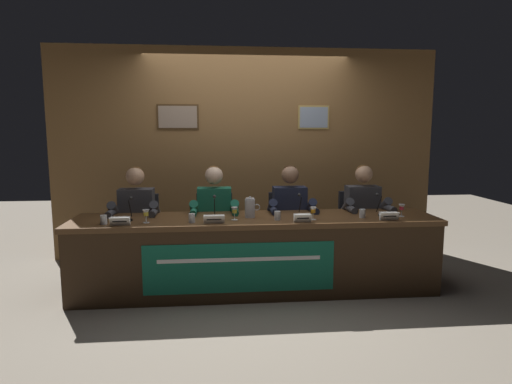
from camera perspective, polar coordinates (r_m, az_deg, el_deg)
name	(u,v)px	position (r m, az deg, el deg)	size (l,w,h in m)	color
ground_plane	(256,289)	(4.46, 0.00, -12.75)	(12.00, 12.00, 0.00)	gray
wall_back_panelled	(246,154)	(5.45, -1.28, 5.08)	(4.78, 0.14, 2.60)	brown
conference_table	(257,243)	(4.20, 0.09, -6.76)	(3.58, 0.74, 0.75)	brown
chair_far_left	(140,237)	(4.91, -15.13, -5.78)	(0.44, 0.44, 0.90)	black
panelist_far_left	(136,216)	(4.66, -15.66, -3.07)	(0.51, 0.48, 1.22)	black
nameplate_far_left	(120,221)	(4.06, -17.57, -3.71)	(0.18, 0.06, 0.08)	white
juice_glass_far_left	(146,214)	(4.10, -14.36, -2.80)	(0.06, 0.06, 0.12)	white
water_cup_far_left	(104,220)	(4.16, -19.52, -3.53)	(0.06, 0.06, 0.08)	silver
microphone_far_left	(130,212)	(4.27, -16.37, -2.61)	(0.06, 0.17, 0.22)	black
chair_center_left	(215,235)	(4.84, -5.48, -5.74)	(0.44, 0.44, 0.90)	black
panelist_center_left	(214,214)	(4.59, -5.52, -2.98)	(0.51, 0.48, 1.22)	black
nameplate_center_left	(214,219)	(3.97, -5.58, -3.60)	(0.19, 0.06, 0.08)	white
juice_glass_center_left	(234,211)	(4.11, -2.88, -2.54)	(0.06, 0.06, 0.12)	white
water_cup_center_left	(192,219)	(4.04, -8.50, -3.50)	(0.06, 0.06, 0.08)	silver
microphone_center_left	(215,211)	(4.21, -5.51, -2.46)	(0.06, 0.17, 0.22)	black
chair_center_right	(287,234)	(4.91, 4.18, -5.54)	(0.44, 0.44, 0.90)	black
panelist_center_right	(291,213)	(4.66, 4.62, -2.80)	(0.51, 0.48, 1.22)	black
nameplate_center_right	(303,218)	(4.04, 6.19, -3.43)	(0.16, 0.06, 0.08)	white
juice_glass_center_right	(313,211)	(4.15, 7.58, -2.49)	(0.06, 0.06, 0.12)	white
water_cup_center_right	(277,216)	(4.12, 2.85, -3.20)	(0.06, 0.06, 0.08)	silver
microphone_center_right	(301,208)	(4.33, 5.93, -2.17)	(0.06, 0.17, 0.22)	black
chair_far_right	(358,232)	(5.11, 13.32, -5.20)	(0.44, 0.44, 0.90)	black
panelist_far_right	(365,212)	(4.87, 14.18, -2.55)	(0.51, 0.48, 1.22)	black
nameplate_far_right	(389,216)	(4.30, 17.20, -3.05)	(0.18, 0.06, 0.08)	white
juice_glass_far_right	(402,208)	(4.51, 18.74, -2.01)	(0.06, 0.06, 0.12)	white
water_cup_far_right	(362,214)	(4.35, 13.91, -2.82)	(0.06, 0.06, 0.08)	silver
microphone_far_right	(380,208)	(4.51, 16.08, -2.04)	(0.06, 0.17, 0.22)	black
water_pitcher_central	(250,208)	(4.23, -0.79, -2.10)	(0.15, 0.10, 0.21)	silver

